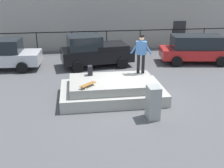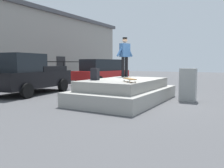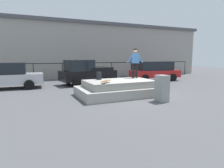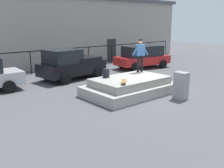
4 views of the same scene
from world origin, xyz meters
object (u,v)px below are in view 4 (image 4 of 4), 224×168
skateboarder (140,53)px  utility_box (181,86)px  skateboard (124,81)px  backpack (106,73)px  car_red_hatchback_far (142,56)px  car_black_pickup_mid (71,64)px

skateboarder → utility_box: 3.08m
skateboard → backpack: backpack is taller
car_red_hatchback_far → utility_box: car_red_hatchback_far is taller
skateboarder → backpack: 2.46m
backpack → car_black_pickup_mid: size_ratio=0.10×
utility_box → car_black_pickup_mid: bearing=101.1°
skateboarder → car_red_hatchback_far: skateboarder is taller
skateboard → utility_box: size_ratio=0.56×
skateboard → backpack: (0.19, 1.48, 0.12)m
skateboard → skateboarder: bearing=29.8°
skateboarder → skateboard: (-2.51, -1.44, -0.93)m
skateboarder → skateboard: skateboarder is taller
backpack → utility_box: 3.60m
car_red_hatchback_far → backpack: bearing=-149.5°
skateboarder → car_red_hatchback_far: size_ratio=0.39×
skateboard → car_black_pickup_mid: (0.72, 5.66, -0.01)m
skateboard → car_red_hatchback_far: 8.93m
skateboard → backpack: 1.50m
skateboarder → backpack: bearing=178.9°
skateboard → utility_box: bearing=-30.6°
utility_box → skateboarder: bearing=84.5°
backpack → car_black_pickup_mid: (0.53, 4.18, -0.12)m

